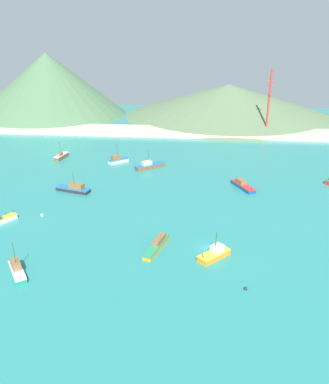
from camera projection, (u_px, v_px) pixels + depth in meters
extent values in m
cube|color=teal|center=(208.00, 195.00, 112.63)|extent=(260.00, 280.00, 0.50)
cube|color=brown|center=(150.00, 167.00, 133.55)|extent=(9.81, 8.48, 1.18)
cube|color=#1E669E|center=(150.00, 165.00, 133.28)|extent=(10.01, 8.65, 0.20)
cube|color=#B2ADA3|center=(147.00, 163.00, 132.32)|extent=(3.65, 3.41, 1.35)
cylinder|color=#4C3823|center=(148.00, 155.00, 131.65)|extent=(0.13, 0.13, 3.93)
cube|color=silver|center=(118.00, 161.00, 139.54)|extent=(6.90, 6.47, 0.97)
cube|color=#1E669E|center=(118.00, 159.00, 139.32)|extent=(7.04, 6.60, 0.20)
cube|color=brown|center=(116.00, 157.00, 138.51)|extent=(3.47, 3.35, 1.54)
cylinder|color=#4C3823|center=(117.00, 149.00, 137.73)|extent=(0.17, 0.17, 4.33)
cylinder|color=#4C3823|center=(13.00, 212.00, 97.94)|extent=(0.40, 0.55, 1.29)
cube|color=orange|center=(214.00, 256.00, 81.02)|extent=(6.92, 6.97, 1.10)
cube|color=gold|center=(214.00, 253.00, 80.78)|extent=(7.05, 7.11, 0.20)
cube|color=beige|center=(217.00, 248.00, 81.02)|extent=(3.08, 3.08, 1.36)
cylinder|color=#4C3823|center=(203.00, 256.00, 78.59)|extent=(0.53, 0.54, 1.49)
cylinder|color=#4C3823|center=(216.00, 239.00, 79.89)|extent=(0.16, 0.16, 3.07)
cube|color=brown|center=(61.00, 157.00, 143.94)|extent=(3.18, 7.81, 1.17)
cube|color=white|center=(61.00, 155.00, 143.68)|extent=(3.24, 7.97, 0.20)
cube|color=brown|center=(60.00, 154.00, 142.62)|extent=(1.82, 2.49, 0.94)
cylinder|color=#4C3823|center=(60.00, 147.00, 142.10)|extent=(0.11, 0.11, 3.94)
cube|color=#198466|center=(17.00, 272.00, 75.69)|extent=(6.11, 7.54, 0.85)
cube|color=white|center=(17.00, 270.00, 75.49)|extent=(6.23, 7.69, 0.20)
cube|color=brown|center=(16.00, 264.00, 75.98)|extent=(3.12, 3.56, 1.36)
cylinder|color=#4C3823|center=(20.00, 277.00, 72.48)|extent=(0.39, 0.49, 1.16)
cylinder|color=#4C3823|center=(14.00, 253.00, 74.35)|extent=(0.11, 0.11, 4.48)
cube|color=orange|center=(157.00, 247.00, 84.63)|extent=(4.78, 10.74, 0.77)
cube|color=#238C5B|center=(157.00, 245.00, 84.45)|extent=(4.87, 10.95, 0.20)
cube|color=brown|center=(159.00, 239.00, 85.34)|extent=(2.64, 4.89, 1.11)
cube|color=#232328|center=(73.00, 190.00, 114.50)|extent=(10.47, 5.37, 0.90)
cube|color=#1E669E|center=(73.00, 188.00, 114.29)|extent=(10.68, 5.48, 0.20)
cube|color=brown|center=(76.00, 186.00, 113.54)|extent=(4.64, 3.12, 1.50)
cylinder|color=#4C3823|center=(73.00, 178.00, 112.93)|extent=(0.13, 0.13, 3.19)
cube|color=#14478C|center=(243.00, 187.00, 116.90)|extent=(6.72, 9.99, 0.90)
cube|color=red|center=(243.00, 185.00, 116.69)|extent=(6.86, 10.19, 0.20)
cube|color=brown|center=(241.00, 181.00, 117.50)|extent=(3.17, 3.80, 1.20)
cylinder|color=#4C3823|center=(252.00, 188.00, 112.64)|extent=(0.35, 0.54, 1.23)
sphere|color=#232328|center=(245.00, 289.00, 71.46)|extent=(0.71, 0.71, 0.71)
sphere|color=silver|center=(42.00, 215.00, 99.66)|extent=(0.81, 0.81, 0.81)
cube|color=beige|center=(207.00, 132.00, 177.62)|extent=(247.00, 18.96, 1.20)
cone|color=#476B47|center=(48.00, 84.00, 212.22)|extent=(81.45, 81.45, 32.31)
cone|color=#56704C|center=(228.00, 100.00, 212.80)|extent=(109.76, 109.76, 16.40)
cylinder|color=#B7332D|center=(269.00, 103.00, 172.02)|extent=(0.93, 0.93, 27.83)
cylinder|color=#B7332D|center=(271.00, 81.00, 168.64)|extent=(2.78, 0.46, 0.46)
cylinder|color=#B7332D|center=(270.00, 95.00, 170.76)|extent=(0.46, 2.23, 0.46)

